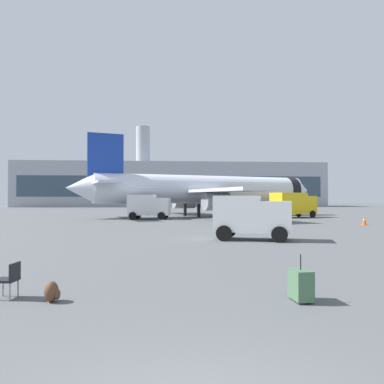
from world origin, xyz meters
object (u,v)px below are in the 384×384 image
at_px(fuel_truck, 293,204).
at_px(traveller_backpack, 52,292).
at_px(safety_cone_mid, 272,214).
at_px(airplane_at_gate, 204,190).
at_px(safety_cone_near, 364,220).
at_px(safety_cone_outer, 276,217).
at_px(service_truck, 148,206).
at_px(gate_chair, 9,278).
at_px(rolling_suitcase, 301,285).
at_px(safety_cone_far, 230,212).
at_px(cargo_van, 251,215).

height_order(fuel_truck, traveller_backpack, fuel_truck).
bearing_deg(safety_cone_mid, airplane_at_gate, -171.52).
xyz_separation_m(safety_cone_near, safety_cone_outer, (-6.41, 6.44, -0.01)).
bearing_deg(safety_cone_near, service_truck, 151.50).
xyz_separation_m(fuel_truck, safety_cone_outer, (-4.51, -7.32, -1.37)).
distance_m(fuel_truck, gate_chair, 42.99).
relative_size(airplane_at_gate, safety_cone_outer, 43.26).
height_order(safety_cone_mid, rolling_suitcase, rolling_suitcase).
relative_size(airplane_at_gate, gate_chair, 40.61).
xyz_separation_m(safety_cone_mid, rolling_suitcase, (-12.30, -43.84, 0.07)).
distance_m(safety_cone_mid, safety_cone_far, 7.62).
relative_size(airplane_at_gate, traveller_backpack, 72.77).
xyz_separation_m(service_truck, fuel_truck, (18.44, 2.71, 0.16)).
relative_size(airplane_at_gate, safety_cone_near, 41.81).
height_order(safety_cone_outer, rolling_suitcase, rolling_suitcase).
relative_size(fuel_truck, safety_cone_far, 10.18).
xyz_separation_m(airplane_at_gate, safety_cone_near, (13.11, -17.51, -3.24)).
xyz_separation_m(service_truck, safety_cone_outer, (13.94, -4.61, -1.21)).
height_order(service_truck, safety_cone_outer, service_truck).
xyz_separation_m(safety_cone_far, traveller_backpack, (-13.13, -49.18, -0.08)).
bearing_deg(rolling_suitcase, safety_cone_far, 81.63).
xyz_separation_m(cargo_van, safety_cone_outer, (7.05, 18.22, -1.05)).
bearing_deg(rolling_suitcase, fuel_truck, 70.74).
relative_size(cargo_van, safety_cone_outer, 5.94).
bearing_deg(safety_cone_outer, safety_cone_far, 95.27).
xyz_separation_m(service_truck, rolling_suitcase, (4.96, -35.89, -1.22)).
height_order(service_truck, safety_cone_mid, service_truck).
bearing_deg(rolling_suitcase, cargo_van, 81.57).
relative_size(safety_cone_mid, traveller_backpack, 1.34).
distance_m(service_truck, fuel_truck, 18.64).
xyz_separation_m(service_truck, safety_cone_near, (20.34, -11.05, -1.19)).
bearing_deg(safety_cone_mid, safety_cone_outer, -104.78).
height_order(safety_cone_far, rolling_suitcase, rolling_suitcase).
bearing_deg(service_truck, traveller_backpack, -91.42).
height_order(safety_cone_mid, traveller_backpack, safety_cone_mid).
relative_size(rolling_suitcase, traveller_backpack, 2.29).
height_order(safety_cone_near, rolling_suitcase, rolling_suitcase).
bearing_deg(fuel_truck, safety_cone_mid, 102.81).
xyz_separation_m(rolling_suitcase, gate_chair, (-6.96, 0.80, 0.11)).
bearing_deg(cargo_van, safety_cone_far, 81.65).
bearing_deg(traveller_backpack, safety_cone_far, 75.05).
bearing_deg(service_truck, safety_cone_outer, -18.30).
bearing_deg(cargo_van, traveller_backpack, -121.54).
distance_m(traveller_backpack, gate_chair, 1.23).
xyz_separation_m(safety_cone_outer, rolling_suitcase, (-8.98, -31.28, -0.01)).
bearing_deg(safety_cone_mid, cargo_van, -108.60).
bearing_deg(safety_cone_near, safety_cone_mid, 99.25).
bearing_deg(service_truck, rolling_suitcase, -82.14).
bearing_deg(cargo_van, fuel_truck, 65.66).
bearing_deg(service_truck, gate_chair, -93.27).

